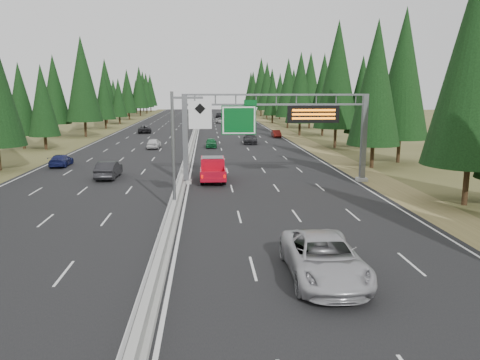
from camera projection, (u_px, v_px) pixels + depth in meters
name	position (u px, v px, depth m)	size (l,w,h in m)	color
road	(195.00, 136.00, 85.40)	(32.00, 260.00, 0.08)	black
shoulder_right	(291.00, 136.00, 86.65)	(3.60, 260.00, 0.06)	olive
shoulder_left	(95.00, 137.00, 84.16)	(3.60, 260.00, 0.06)	#4E4C24
median_barrier	(195.00, 134.00, 85.33)	(0.70, 260.00, 0.85)	#989893
sign_gantry	(283.00, 124.00, 40.84)	(16.75, 0.98, 7.80)	slate
hov_sign_pole	(182.00, 143.00, 30.64)	(2.80, 0.50, 8.00)	slate
tree_row_right	(324.00, 84.00, 78.12)	(11.33, 237.64, 18.95)	black
tree_row_left	(30.00, 84.00, 64.58)	(12.01, 240.89, 18.49)	black
silver_minivan	(324.00, 258.00, 20.19)	(3.06, 6.64, 1.85)	#B0AFB4
red_pickup	(213.00, 168.00, 42.84)	(2.23, 6.23, 2.03)	black
car_ahead_green	(211.00, 143.00, 67.76)	(1.60, 3.96, 1.35)	#166131
car_ahead_dkred	(276.00, 134.00, 82.56)	(1.34, 3.85, 1.27)	#550F0C
car_ahead_dkgrey	(250.00, 139.00, 72.84)	(2.11, 5.18, 1.50)	black
car_ahead_white	(220.00, 120.00, 119.88)	(2.22, 4.82, 1.34)	#B2B2B2
car_ahead_far	(219.00, 115.00, 145.06)	(1.92, 4.77, 1.63)	black
car_onc_near	(109.00, 170.00, 43.68)	(1.69, 4.84, 1.59)	black
car_onc_blue	(61.00, 160.00, 50.74)	(1.80, 4.43, 1.28)	navy
car_onc_white	(154.00, 143.00, 66.55)	(1.71, 4.26, 1.45)	silver
car_onc_far	(145.00, 129.00, 91.60)	(2.45, 5.32, 1.48)	black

